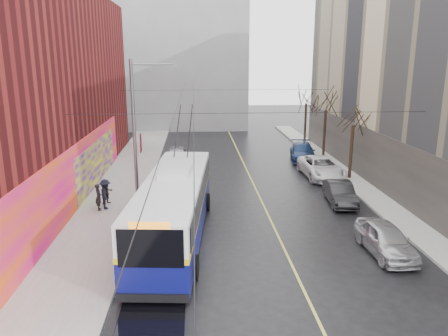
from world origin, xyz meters
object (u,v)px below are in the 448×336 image
object	(u,v)px
pedestrian_a	(99,197)
trolleybus	(174,206)
parked_car_a	(386,239)
pedestrian_c	(105,194)
following_car	(177,156)
pedestrian_b	(107,192)
tree_far	(307,96)
parked_car_c	(321,167)
parked_car_d	(303,152)
streetlight_pole	(137,132)
tree_near	(354,115)
tree_mid	(326,102)
parked_car_b	(340,193)

from	to	relation	value
pedestrian_a	trolleybus	bearing A→B (deg)	-151.64
parked_car_a	pedestrian_c	xyz separation A→B (m)	(-14.38, 6.94, 0.33)
following_car	pedestrian_b	xyz separation A→B (m)	(-3.91, -10.75, 0.14)
tree_far	parked_car_c	bearing A→B (deg)	-98.58
parked_car_c	parked_car_d	bearing A→B (deg)	88.63
streetlight_pole	tree_near	distance (m)	16.28
tree_far	pedestrian_c	size ratio (longest dim) A/B	3.56
parked_car_c	tree_mid	bearing A→B (deg)	70.90
tree_near	tree_mid	bearing A→B (deg)	90.00
tree_near	pedestrian_c	world-z (taller)	tree_near
following_car	pedestrian_b	world-z (taller)	pedestrian_b
trolleybus	parked_car_c	bearing A→B (deg)	50.89
tree_far	parked_car_d	distance (m)	8.75
parked_car_d	pedestrian_b	size ratio (longest dim) A/B	3.42
tree_near	parked_car_b	world-z (taller)	tree_near
tree_far	pedestrian_a	bearing A→B (deg)	-131.11
parked_car_d	following_car	distance (m)	11.42
pedestrian_c	tree_mid	bearing A→B (deg)	-71.25
parked_car_a	parked_car_c	distance (m)	13.68
trolleybus	pedestrian_b	size ratio (longest dim) A/B	8.73
trolleybus	pedestrian_a	xyz separation A→B (m)	(-4.73, 4.22, -0.76)
tree_far	pedestrian_a	size ratio (longest dim) A/B	4.04
tree_mid	tree_near	bearing A→B (deg)	-90.00
tree_far	parked_car_c	xyz separation A→B (m)	(-2.00, -13.26, -4.35)
trolleybus	pedestrian_c	bearing A→B (deg)	139.88
trolleybus	parked_car_d	bearing A→B (deg)	62.76
pedestrian_b	streetlight_pole	bearing A→B (deg)	-70.62
tree_mid	parked_car_a	bearing A→B (deg)	-98.13
tree_near	pedestrian_a	size ratio (longest dim) A/B	3.93
pedestrian_a	pedestrian_b	xyz separation A→B (m)	(0.30, 1.14, -0.05)
pedestrian_b	pedestrian_c	bearing A→B (deg)	-131.50
streetlight_pole	parked_car_d	distance (m)	18.73
pedestrian_b	pedestrian_a	bearing A→B (deg)	-150.54
tree_mid	tree_far	world-z (taller)	tree_mid
parked_car_a	pedestrian_c	world-z (taller)	pedestrian_c
tree_far	pedestrian_c	xyz separation A→B (m)	(-17.22, -19.97, -4.07)
following_car	pedestrian_b	size ratio (longest dim) A/B	2.99
parked_car_a	parked_car_d	bearing A→B (deg)	86.27
parked_car_c	parked_car_d	world-z (taller)	parked_car_c
tree_mid	pedestrian_a	distance (m)	22.38
trolleybus	parked_car_b	bearing A→B (deg)	30.49
tree_near	parked_car_a	world-z (taller)	tree_near
trolleybus	pedestrian_a	world-z (taller)	trolleybus
tree_near	pedestrian_c	bearing A→B (deg)	-160.89
parked_car_d	following_car	size ratio (longest dim) A/B	1.14
parked_car_c	parked_car_d	size ratio (longest dim) A/B	1.10
streetlight_pole	parked_car_b	world-z (taller)	streetlight_pole
streetlight_pole	tree_near	xyz separation A→B (m)	(15.14, 6.00, 0.13)
tree_far	parked_car_b	xyz separation A→B (m)	(-2.59, -19.53, -4.45)
tree_near	parked_car_c	bearing A→B (deg)	159.58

